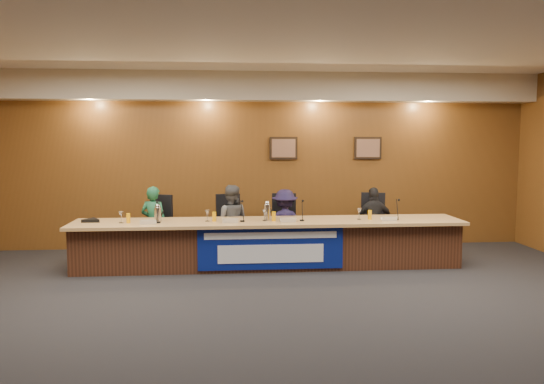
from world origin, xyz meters
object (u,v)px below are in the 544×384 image
Objects in this scene: dais_body at (269,245)px; panelist_c at (285,224)px; banner at (271,248)px; panelist_d at (374,222)px; office_chair_c at (284,229)px; speakerphone at (92,220)px; office_chair_a at (155,231)px; office_chair_b at (231,230)px; office_chair_d at (372,228)px; panelist_b at (231,222)px; carafe_mid at (267,212)px; panelist_a at (154,223)px; carafe_left at (158,214)px.

panelist_c reaches higher than dais_body.
banner is 1.84× the size of panelist_d.
speakerphone reaches higher than office_chair_c.
office_chair_c is (0.32, 0.69, 0.13)m from dais_body.
panelist_c is 2.20m from office_chair_a.
office_chair_d is at bearing -11.44° from office_chair_b.
office_chair_a is at bearing -2.27° from panelist_d.
banner is at bearing 27.55° from panelist_d.
panelist_b is at bearing -101.44° from office_chair_b.
office_chair_c is at bearing -4.43° from panelist_d.
panelist_b is at bearing 133.49° from carafe_mid.
panelist_a is at bearing -1.95° from panelist_c.
carafe_left is at bearing 8.62° from panelist_d.
office_chair_b is at bearing 118.29° from banner.
carafe_left is (-2.04, -0.69, 0.38)m from office_chair_c.
speakerphone is at bearing 178.25° from carafe_left.
carafe_mid reaches higher than office_chair_b.
panelist_a is 3.74m from office_chair_d.
office_chair_b is (-0.60, 0.69, 0.13)m from dais_body.
panelist_b is at bearing 27.70° from carafe_left.
speakerphone is at bearing 22.03° from panelist_b.
panelist_b is 5.82× the size of carafe_left.
panelist_d is 4.80× the size of carafe_mid.
panelist_c reaches higher than office_chair_b.
speakerphone is at bearing -154.85° from office_chair_d.
office_chair_a is 1.00× the size of office_chair_c.
office_chair_d is at bearing 20.32° from carafe_mid.
carafe_mid is 0.78× the size of speakerphone.
panelist_c is (2.19, 0.00, -0.04)m from panelist_a.
panelist_b is 1.29m from office_chair_a.
panelist_c is at bearing 60.16° from carafe_mid.
panelist_c is (0.92, 0.00, -0.04)m from panelist_b.
banner is 1.76× the size of panelist_a.
panelist_b reaches higher than carafe_left.
panelist_b is 0.18m from office_chair_b.
dais_body is 18.75× the size of speakerphone.
carafe_mid is at bearing -0.85° from speakerphone.
carafe_left is at bearing 14.21° from panelist_c.
panelist_b is 1.05× the size of panelist_d.
banner reaches higher than office_chair_a.
office_chair_c is 2.22× the size of carafe_left.
office_chair_a is at bearing 149.42° from banner.
dais_body is 27.75× the size of carafe_left.
office_chair_a is at bearing 168.56° from office_chair_b.
speakerphone reaches higher than office_chair_d.
office_chair_d is at bearing -170.34° from panelist_b.
carafe_mid is at bearing -142.70° from office_chair_d.
carafe_mid is at bearing -0.31° from carafe_left.
panelist_a is at bearing -65.08° from office_chair_a.
office_chair_b is 1.50× the size of speakerphone.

